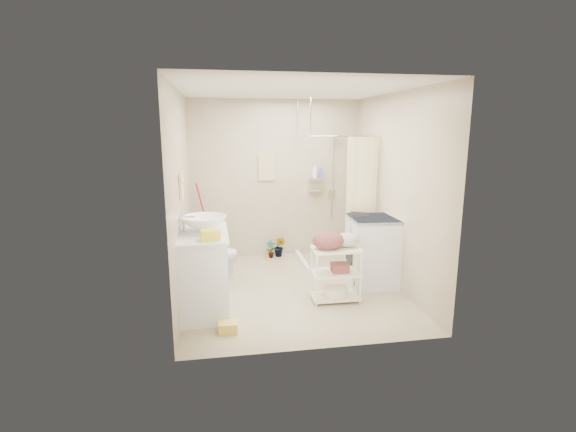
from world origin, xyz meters
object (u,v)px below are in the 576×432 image
Objects in this scene: vanity at (203,271)px; toilet at (214,255)px; washing_machine at (373,251)px; laundry_rack at (336,269)px.

vanity is 1.08m from toilet.
toilet is 0.73× the size of washing_machine.
laundry_rack is (-0.67, -0.49, -0.06)m from washing_machine.
toilet is 0.84× the size of laundry_rack.
vanity is at bearing -164.31° from washing_machine.
laundry_rack reaches higher than toilet.
washing_machine is at bearing -106.97° from toilet.
toilet is 1.85m from laundry_rack.
vanity reaches higher than laundry_rack.
vanity is 1.32× the size of laundry_rack.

